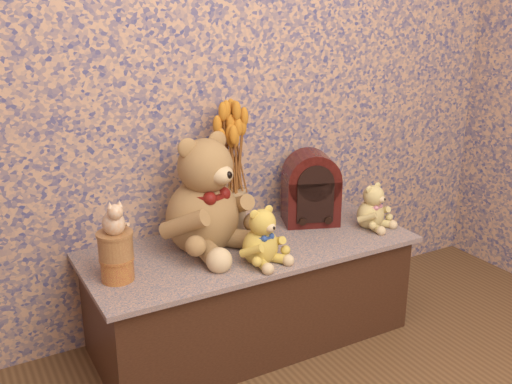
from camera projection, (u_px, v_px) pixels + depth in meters
display_shelf at (250, 292)px, 2.46m from camera, size 1.34×0.57×0.43m
teddy_large at (202, 188)px, 2.30m from camera, size 0.53×0.57×0.50m
teddy_medium at (260, 233)px, 2.21m from camera, size 0.23×0.26×0.24m
teddy_small at (371, 204)px, 2.55m from camera, size 0.22×0.24×0.21m
cathedral_radio at (311, 187)px, 2.58m from camera, size 0.28×0.24×0.32m
ceramic_vase at (232, 212)px, 2.47m from camera, size 0.13×0.13×0.20m
dried_stalks at (231, 144)px, 2.38m from camera, size 0.24×0.24×0.39m
biscuit_tin_lower at (117, 269)px, 2.09m from camera, size 0.15×0.15×0.08m
biscuit_tin_upper at (115, 246)px, 2.06m from camera, size 0.16×0.16×0.09m
cat_figurine at (113, 216)px, 2.02m from camera, size 0.10×0.11×0.13m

